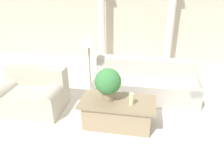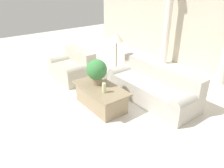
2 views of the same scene
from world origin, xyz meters
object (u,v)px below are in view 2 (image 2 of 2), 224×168
Objects in this scene: sofa_long at (153,86)px; loveseat at (73,67)px; coffee_table at (101,97)px; potted_plant at (97,70)px; floor_lamp at (116,40)px.

sofa_long is 2.39m from loveseat.
potted_plant is (-0.18, 0.03, 0.57)m from coffee_table.
floor_lamp reaches higher than potted_plant.
sofa_long is 1.40m from potted_plant.
floor_lamp is (-0.61, 1.02, 0.37)m from potted_plant.
floor_lamp is at bearing -174.23° from sofa_long.
floor_lamp is at bearing 126.87° from coffee_table.
sofa_long is at bearing 69.22° from coffee_table.
loveseat is at bearing -141.51° from floor_lamp.
potted_plant is (1.59, -0.24, 0.48)m from loveseat.
sofa_long and loveseat have the same top height.
coffee_table is 0.94× the size of floor_lamp.
loveseat is 1.79m from coffee_table.
coffee_table is 1.62m from floor_lamp.
sofa_long is at bearing 5.77° from floor_lamp.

